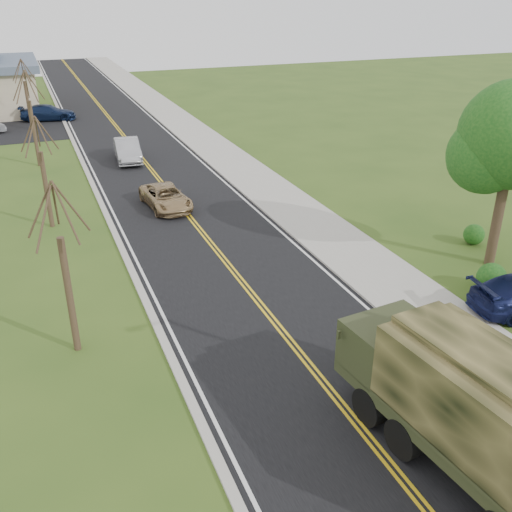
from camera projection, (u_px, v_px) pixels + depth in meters
ground at (425, 509)px, 13.67m from camera, size 160.00×160.00×0.00m
road at (125, 137)px, 47.19m from camera, size 8.00×120.00×0.01m
curb_right at (174, 132)px, 48.57m from camera, size 0.30×120.00×0.12m
sidewalk_right at (194, 131)px, 49.16m from camera, size 3.20×120.00×0.10m
curb_left at (73, 141)px, 45.78m from camera, size 0.30×120.00×0.10m
leafy_tree at (512, 143)px, 23.41m from camera, size 4.83×4.50×8.10m
bare_tree_a at (67, 282)px, 18.57m from camera, size 1.93×2.26×6.08m
bare_tree_b at (45, 181)px, 28.69m from camera, size 1.83×2.14×5.73m
bare_tree_c at (33, 126)px, 38.62m from camera, size 2.04×2.39×6.42m
bare_tree_d at (27, 100)px, 48.77m from camera, size 1.88×2.20×5.91m
military_truck at (466, 399)px, 14.15m from camera, size 3.25×7.46×3.61m
suv_champagne at (166, 197)px, 31.98m from camera, size 2.43×4.60×1.23m
sedan_silver at (127, 150)px, 40.57m from camera, size 2.02×4.84×1.55m
lot_car_navy at (48, 113)px, 52.87m from camera, size 5.23×3.01×1.43m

